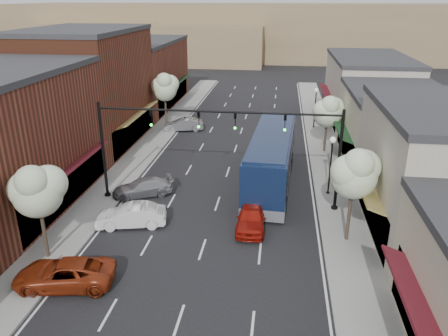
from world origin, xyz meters
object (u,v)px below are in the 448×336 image
(signal_mast_right, at_px, (303,144))
(tree_left_far, at_px, (165,87))
(tree_left_near, at_px, (37,189))
(parked_car_e, at_px, (183,125))
(parked_car_a, at_px, (64,274))
(signal_mast_left, at_px, (135,138))
(lamp_post_near, at_px, (331,156))
(tree_right_near, at_px, (355,172))
(tree_right_far, at_px, (328,111))
(parked_car_c, at_px, (143,187))
(parked_car_b, at_px, (131,216))
(coach_bus, at_px, (271,158))
(red_hatchback, at_px, (251,217))
(lamp_post_far, at_px, (316,101))

(signal_mast_right, distance_m, tree_left_far, 22.68)
(tree_left_near, bearing_deg, tree_left_far, 90.00)
(tree_left_near, bearing_deg, parked_car_e, 85.35)
(parked_car_a, relative_size, parked_car_e, 1.19)
(signal_mast_left, bearing_deg, signal_mast_right, 0.00)
(lamp_post_near, bearing_deg, tree_right_near, -85.23)
(signal_mast_left, bearing_deg, tree_left_near, -108.10)
(tree_right_far, height_order, parked_car_e, tree_right_far)
(signal_mast_right, distance_m, parked_car_c, 11.90)
(parked_car_a, distance_m, parked_car_b, 6.48)
(parked_car_e, bearing_deg, tree_left_near, -19.50)
(tree_right_near, distance_m, tree_left_near, 17.08)
(lamp_post_near, bearing_deg, coach_bus, 160.01)
(coach_bus, xyz_separation_m, parked_car_c, (-9.15, -3.38, -1.48))
(parked_car_a, bearing_deg, parked_car_e, 170.85)
(signal_mast_left, height_order, red_hatchback, signal_mast_left)
(parked_car_c, bearing_deg, signal_mast_right, 62.63)
(lamp_post_near, relative_size, parked_car_e, 1.07)
(signal_mast_right, xyz_separation_m, parked_car_c, (-11.19, 0.66, -3.99))
(parked_car_c, bearing_deg, signal_mast_left, -28.34)
(lamp_post_far, bearing_deg, parked_car_b, -118.06)
(tree_left_near, distance_m, parked_car_e, 25.59)
(tree_right_near, distance_m, parked_car_a, 16.23)
(signal_mast_left, distance_m, parked_car_b, 5.52)
(parked_car_a, bearing_deg, parked_car_b, 159.33)
(parked_car_a, bearing_deg, signal_mast_left, 167.59)
(red_hatchback, distance_m, parked_car_e, 22.07)
(parked_car_c, bearing_deg, lamp_post_far, 121.36)
(signal_mast_left, relative_size, tree_left_far, 1.34)
(tree_right_near, relative_size, lamp_post_near, 1.34)
(coach_bus, bearing_deg, signal_mast_left, -152.98)
(signal_mast_left, xyz_separation_m, coach_bus, (9.20, 4.04, -2.52))
(tree_right_far, distance_m, parked_car_a, 26.69)
(tree_right_near, distance_m, tree_left_far, 27.56)
(tree_left_far, relative_size, parked_car_c, 1.41)
(lamp_post_near, height_order, lamp_post_far, same)
(tree_right_near, height_order, parked_car_e, tree_right_near)
(signal_mast_left, bearing_deg, red_hatchback, -20.33)
(red_hatchback, xyz_separation_m, parked_car_c, (-8.15, 3.70, -0.12))
(parked_car_c, bearing_deg, coach_bus, 86.28)
(tree_right_near, xyz_separation_m, parked_car_e, (-14.55, 21.26, -3.77))
(tree_right_near, xyz_separation_m, tree_right_far, (0.00, 16.00, -0.46))
(red_hatchback, xyz_separation_m, parked_car_a, (-8.78, -7.14, -0.06))
(tree_left_near, height_order, lamp_post_far, tree_left_near)
(parked_car_e, bearing_deg, red_hatchback, 8.60)
(signal_mast_left, bearing_deg, coach_bus, 23.71)
(coach_bus, distance_m, red_hatchback, 7.28)
(signal_mast_left, height_order, parked_car_c, signal_mast_left)
(lamp_post_near, relative_size, parked_car_c, 1.02)
(lamp_post_near, xyz_separation_m, parked_car_b, (-12.71, -6.34, -2.29))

